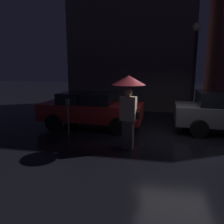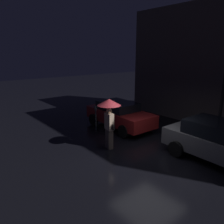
# 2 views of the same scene
# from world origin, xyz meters

# --- Properties ---
(ground_plane) EXTENTS (60.00, 60.00, 0.00)m
(ground_plane) POSITION_xyz_m (0.00, 0.00, 0.00)
(ground_plane) COLOR black
(building_facade_left) EXTENTS (7.01, 3.00, 6.67)m
(building_facade_left) POSITION_xyz_m (-2.33, 6.50, 3.33)
(building_facade_left) COLOR #564C47
(building_facade_left) RESTS_ON ground
(parked_car_red) EXTENTS (4.14, 1.94, 1.41)m
(parked_car_red) POSITION_xyz_m (-3.32, 1.27, 0.75)
(parked_car_red) COLOR maroon
(parked_car_red) RESTS_ON ground
(pedestrian_with_umbrella) EXTENTS (0.98, 0.98, 2.17)m
(pedestrian_with_umbrella) POSITION_xyz_m (-1.51, -0.91, 1.64)
(pedestrian_with_umbrella) COLOR #66564C
(pedestrian_with_umbrella) RESTS_ON ground
(parking_meter) EXTENTS (0.12, 0.10, 1.31)m
(parking_meter) POSITION_xyz_m (-3.80, 0.03, 0.81)
(parking_meter) COLOR #4C5154
(parking_meter) RESTS_ON ground
(street_lamp_near) EXTENTS (0.39, 0.39, 4.39)m
(street_lamp_near) POSITION_xyz_m (0.94, 3.77, 2.94)
(street_lamp_near) COLOR black
(street_lamp_near) RESTS_ON ground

